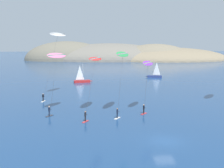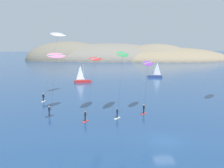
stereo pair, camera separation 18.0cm
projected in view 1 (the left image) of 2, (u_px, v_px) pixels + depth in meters
name	position (u px, v px, depth m)	size (l,w,h in m)	color
ground_plane	(165.00, 141.00, 35.02)	(600.00, 600.00, 0.00)	navy
headland_island	(124.00, 60.00, 184.73)	(134.02, 53.68, 24.25)	#6B6656
sailboat_near	(83.00, 80.00, 84.11)	(5.97, 2.33, 5.70)	#B22323
sailboat_far	(154.00, 76.00, 95.78)	(5.94, 2.64, 5.70)	navy
kitesurfer_white	(57.00, 39.00, 60.72)	(5.13, 8.65, 14.23)	silver
kitesurfer_green	(122.00, 58.00, 46.57)	(3.57, 6.85, 10.70)	silver
kitesurfer_red	(95.00, 62.00, 47.18)	(3.87, 9.21, 9.72)	red
kitesurfer_purple	(148.00, 67.00, 48.48)	(3.44, 5.17, 9.01)	red
kitesurfer_pink	(56.00, 60.00, 47.11)	(3.76, 5.07, 10.46)	#2D2D33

